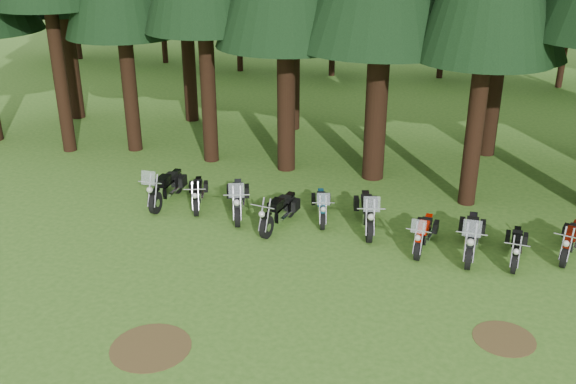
# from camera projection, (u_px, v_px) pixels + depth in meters

# --- Properties ---
(ground) EXTENTS (120.00, 120.00, 0.00)m
(ground) POSITION_uv_depth(u_px,v_px,m) (305.00, 319.00, 15.13)
(ground) COLOR #37671E
(ground) RESTS_ON ground
(decid_4) EXTENTS (5.93, 5.76, 7.41)m
(decid_4) POSITION_uv_depth(u_px,v_px,m) (451.00, 2.00, 36.28)
(decid_4) COLOR black
(decid_4) RESTS_ON ground
(dirt_patch_0) EXTENTS (1.80, 1.80, 0.01)m
(dirt_patch_0) POSITION_uv_depth(u_px,v_px,m) (151.00, 347.00, 14.13)
(dirt_patch_0) COLOR #4C3D1E
(dirt_patch_0) RESTS_ON ground
(dirt_patch_1) EXTENTS (1.40, 1.40, 0.01)m
(dirt_patch_1) POSITION_uv_depth(u_px,v_px,m) (504.00, 338.00, 14.42)
(dirt_patch_1) COLOR #4C3D1E
(dirt_patch_1) RESTS_ON ground
(motorcycle_0) EXTENTS (0.47, 2.48, 1.56)m
(motorcycle_0) POSITION_uv_depth(u_px,v_px,m) (166.00, 188.00, 21.14)
(motorcycle_0) COLOR black
(motorcycle_0) RESTS_ON ground
(motorcycle_1) EXTENTS (0.83, 2.00, 0.85)m
(motorcycle_1) POSITION_uv_depth(u_px,v_px,m) (197.00, 194.00, 20.94)
(motorcycle_1) COLOR black
(motorcycle_1) RESTS_ON ground
(motorcycle_2) EXTENTS (1.11, 2.42, 1.56)m
(motorcycle_2) POSITION_uv_depth(u_px,v_px,m) (238.00, 200.00, 20.27)
(motorcycle_2) COLOR black
(motorcycle_2) RESTS_ON ground
(motorcycle_3) EXTENTS (0.51, 2.31, 0.94)m
(motorcycle_3) POSITION_uv_depth(u_px,v_px,m) (279.00, 212.00, 19.51)
(motorcycle_3) COLOR black
(motorcycle_3) RESTS_ON ground
(motorcycle_4) EXTENTS (0.81, 2.05, 1.30)m
(motorcycle_4) POSITION_uv_depth(u_px,v_px,m) (322.00, 207.00, 20.00)
(motorcycle_4) COLOR black
(motorcycle_4) RESTS_ON ground
(motorcycle_5) EXTENTS (0.90, 2.49, 1.57)m
(motorcycle_5) POSITION_uv_depth(u_px,v_px,m) (367.00, 213.00, 19.35)
(motorcycle_5) COLOR black
(motorcycle_5) RESTS_ON ground
(motorcycle_6) EXTENTS (0.49, 2.13, 1.34)m
(motorcycle_6) POSITION_uv_depth(u_px,v_px,m) (423.00, 234.00, 18.22)
(motorcycle_6) COLOR black
(motorcycle_6) RESTS_ON ground
(motorcycle_7) EXTENTS (0.47, 2.51, 1.58)m
(motorcycle_7) POSITION_uv_depth(u_px,v_px,m) (471.00, 237.00, 17.87)
(motorcycle_7) COLOR black
(motorcycle_7) RESTS_ON ground
(motorcycle_8) EXTENTS (0.33, 1.99, 0.81)m
(motorcycle_8) POSITION_uv_depth(u_px,v_px,m) (516.00, 247.00, 17.57)
(motorcycle_8) COLOR black
(motorcycle_8) RESTS_ON ground
(motorcycle_9) EXTENTS (0.72, 2.10, 0.88)m
(motorcycle_9) POSITION_uv_depth(u_px,v_px,m) (571.00, 241.00, 17.84)
(motorcycle_9) COLOR black
(motorcycle_9) RESTS_ON ground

